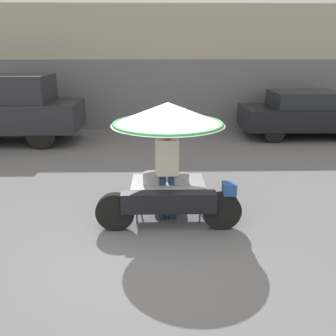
% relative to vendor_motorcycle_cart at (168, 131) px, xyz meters
% --- Properties ---
extents(ground_plane, '(36.00, 36.00, 0.00)m').
position_rel_vendor_motorcycle_cart_xyz_m(ground_plane, '(-0.36, -1.08, -1.51)').
color(ground_plane, slate).
extents(shopfront_building, '(28.00, 2.06, 4.18)m').
position_rel_vendor_motorcycle_cart_xyz_m(shopfront_building, '(-0.36, 8.35, 0.57)').
color(shopfront_building, '#B2A893').
rests_on(shopfront_building, ground).
extents(vendor_motorcycle_cart, '(2.31, 1.86, 1.96)m').
position_rel_vendor_motorcycle_cart_xyz_m(vendor_motorcycle_cart, '(0.00, 0.00, 0.00)').
color(vendor_motorcycle_cart, black).
rests_on(vendor_motorcycle_cart, ground).
extents(vendor_person, '(0.38, 0.22, 1.59)m').
position_rel_vendor_motorcycle_cart_xyz_m(vendor_person, '(-0.02, -0.07, -0.62)').
color(vendor_person, navy).
rests_on(vendor_person, ground).
extents(parked_car, '(4.31, 1.84, 1.47)m').
position_rel_vendor_motorcycle_cart_xyz_m(parked_car, '(4.66, 5.98, -0.75)').
color(parked_car, black).
rests_on(parked_car, ground).
extents(pickup_truck, '(4.82, 1.84, 2.03)m').
position_rel_vendor_motorcycle_cart_xyz_m(pickup_truck, '(-4.85, 5.40, -0.52)').
color(pickup_truck, black).
rests_on(pickup_truck, ground).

